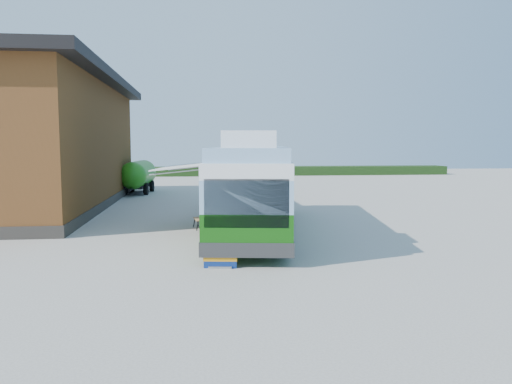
{
  "coord_description": "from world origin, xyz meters",
  "views": [
    {
      "loc": [
        -1.33,
        -19.53,
        3.6
      ],
      "look_at": [
        1.3,
        3.2,
        1.4
      ],
      "focal_mm": 35.0,
      "sensor_mm": 36.0,
      "label": 1
    }
  ],
  "objects": [
    {
      "name": "person_a",
      "position": [
        -0.91,
        9.05,
        0.79
      ],
      "size": [
        0.66,
        0.53,
        1.58
      ],
      "primitive_type": "imported",
      "rotation": [
        0.0,
        0.0,
        0.29
      ],
      "color": "#999999",
      "rests_on": "ground"
    },
    {
      "name": "awning",
      "position": [
        -1.4,
        0.84,
        2.94
      ],
      "size": [
        3.22,
        4.57,
        0.52
      ],
      "rotation": [
        0.0,
        0.0,
        -0.15
      ],
      "color": "white",
      "rests_on": "ground"
    },
    {
      "name": "person_b",
      "position": [
        -0.38,
        10.1,
        0.91
      ],
      "size": [
        1.13,
        1.1,
        1.83
      ],
      "primitive_type": "imported",
      "rotation": [
        0.0,
        0.0,
        -2.43
      ],
      "color": "#999999",
      "rests_on": "ground"
    },
    {
      "name": "slurry_tanker",
      "position": [
        -5.7,
        17.8,
        1.37
      ],
      "size": [
        2.21,
        6.43,
        2.38
      ],
      "rotation": [
        0.0,
        0.0,
        -0.07
      ],
      "color": "#268418",
      "rests_on": "ground"
    },
    {
      "name": "bus",
      "position": [
        0.97,
        0.94,
        1.92
      ],
      "size": [
        4.65,
        13.36,
        4.03
      ],
      "rotation": [
        0.0,
        0.0,
        -0.15
      ],
      "color": "#186110",
      "rests_on": "ground"
    },
    {
      "name": "barn",
      "position": [
        -10.5,
        10.0,
        3.59
      ],
      "size": [
        9.6,
        21.2,
        7.5
      ],
      "color": "brown",
      "rests_on": "ground"
    },
    {
      "name": "ground",
      "position": [
        0.0,
        0.0,
        0.0
      ],
      "size": [
        100.0,
        100.0,
        0.0
      ],
      "primitive_type": "plane",
      "color": "#BCB7AD",
      "rests_on": "ground"
    },
    {
      "name": "picnic_table",
      "position": [
        -0.88,
        1.72,
        0.53
      ],
      "size": [
        1.41,
        1.29,
        0.72
      ],
      "rotation": [
        0.0,
        0.0,
        0.15
      ],
      "color": "tan",
      "rests_on": "ground"
    },
    {
      "name": "hedge",
      "position": [
        8.0,
        38.0,
        0.5
      ],
      "size": [
        40.0,
        3.0,
        1.0
      ],
      "primitive_type": "cube",
      "color": "#264419",
      "rests_on": "ground"
    },
    {
      "name": "banner",
      "position": [
        -0.73,
        -5.29,
        0.92
      ],
      "size": [
        0.98,
        0.28,
        2.26
      ],
      "rotation": [
        0.0,
        0.0,
        -0.15
      ],
      "color": "navy",
      "rests_on": "ground"
    }
  ]
}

